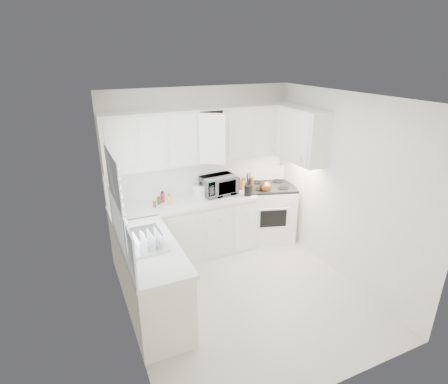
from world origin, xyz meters
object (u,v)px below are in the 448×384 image
stove (269,205)px  tea_kettle (265,186)px  rice_cooker (200,189)px  dish_rack (147,241)px  microwave (219,183)px  utensil_crock (248,184)px

stove → tea_kettle: 0.49m
tea_kettle → rice_cooker: 1.05m
stove → dish_rack: stove is taller
microwave → rice_cooker: size_ratio=2.36×
tea_kettle → microwave: microwave is taller
stove → microwave: microwave is taller
tea_kettle → utensil_crock: size_ratio=0.61×
stove → dish_rack: 2.66m
stove → utensil_crock: size_ratio=3.18×
tea_kettle → dish_rack: (-2.16, -1.03, 0.01)m
tea_kettle → dish_rack: size_ratio=0.57×
stove → rice_cooker: 1.28m
stove → microwave: bearing=-167.1°
tea_kettle → dish_rack: dish_rack is taller
stove → utensil_crock: 0.75m
dish_rack → rice_cooker: bearing=44.6°
microwave → utensil_crock: 0.47m
tea_kettle → microwave: 0.76m
tea_kettle → utensil_crock: bearing=164.2°
rice_cooker → utensil_crock: bearing=-36.4°
rice_cooker → dish_rack: bearing=-143.9°
utensil_crock → dish_rack: utensil_crock is taller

